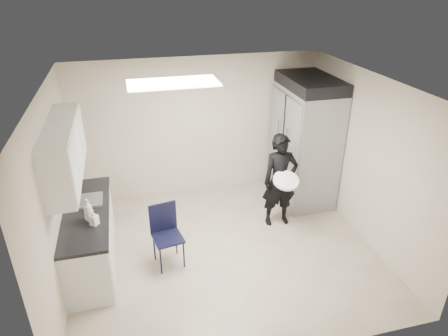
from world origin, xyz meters
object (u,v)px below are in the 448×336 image
object	(u,v)px
commercial_fridge	(305,145)
folding_chair	(168,238)
lower_counter	(90,239)
man_tuxedo	(280,181)

from	to	relation	value
commercial_fridge	folding_chair	bearing A→B (deg)	-153.14
commercial_fridge	lower_counter	bearing A→B (deg)	-164.12
folding_chair	lower_counter	bearing A→B (deg)	154.90
man_tuxedo	commercial_fridge	bearing A→B (deg)	45.88
lower_counter	folding_chair	world-z (taller)	folding_chair
lower_counter	commercial_fridge	world-z (taller)	commercial_fridge
commercial_fridge	man_tuxedo	xyz separation A→B (m)	(-0.75, -0.74, -0.24)
lower_counter	man_tuxedo	distance (m)	3.07
folding_chair	man_tuxedo	distance (m)	2.07
lower_counter	commercial_fridge	distance (m)	3.98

